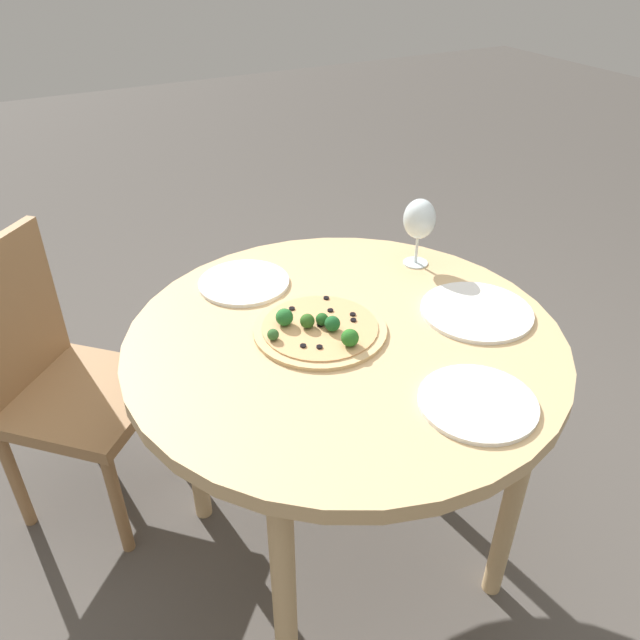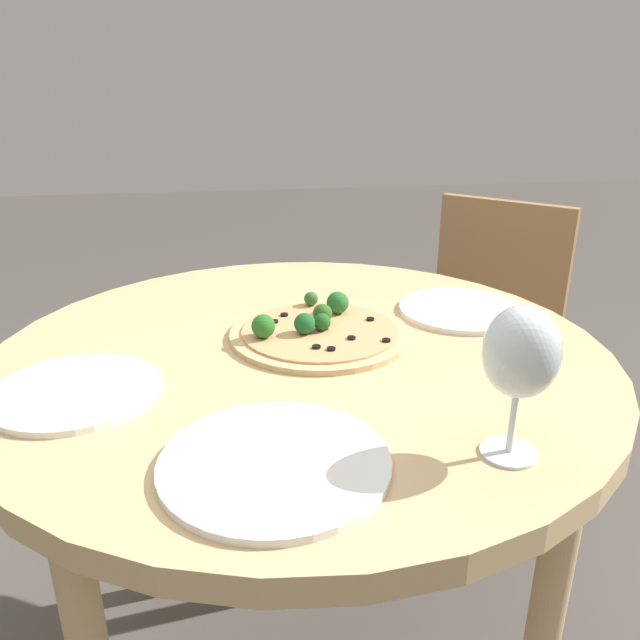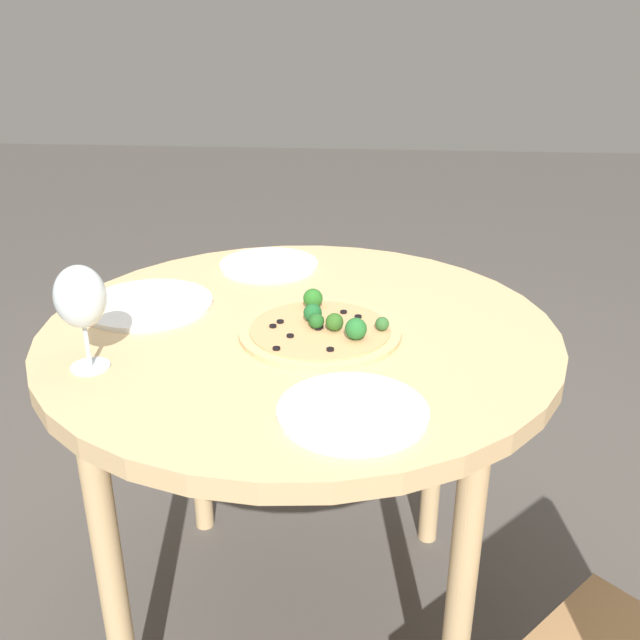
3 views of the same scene
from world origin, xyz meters
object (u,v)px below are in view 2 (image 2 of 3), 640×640
Objects in this scene: plate_far at (275,463)px; plate_side at (462,310)px; chair at (479,349)px; plate_near at (75,391)px; wine_glass at (521,355)px; pizza at (318,330)px.

plate_far and plate_side have the same top height.
chair is 3.23× the size of plate_far.
plate_near and plate_far have the same top height.
plate_far is 1.14× the size of plate_side.
chair is 4.65× the size of wine_glass.
plate_side is (0.11, 0.46, -0.12)m from wine_glass.
plate_far is (-0.28, 0.02, -0.12)m from wine_glass.
wine_glass reaches higher than pizza.
wine_glass is (-0.38, -0.95, 0.44)m from chair.
plate_far is (-0.65, -0.93, 0.31)m from chair.
wine_glass reaches higher than plate_side.
chair is 1.18m from plate_far.
chair is 2.81× the size of pizza.
plate_far is 0.59m from plate_side.
chair is 1.11m from wine_glass.
plate_far is (-0.11, -0.37, -0.01)m from pizza.
plate_side is at bearing -74.37° from chair.
chair is 0.64m from plate_side.
plate_near is 1.00× the size of plate_side.
wine_glass reaches higher than plate_near.
plate_side is (0.65, 0.23, 0.00)m from plate_near.
pizza is (-0.55, -0.56, 0.32)m from chair.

